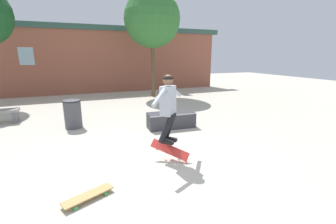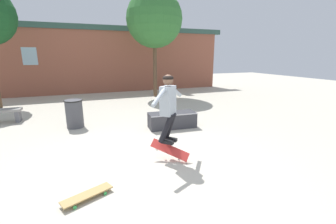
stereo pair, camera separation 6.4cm
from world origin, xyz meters
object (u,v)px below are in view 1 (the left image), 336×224
trash_bin (73,113)px  skateboard_flipping (170,150)px  tree_right (152,19)px  skater (168,103)px  skateboard_resting (88,195)px  skate_ledge (171,120)px

trash_bin → skateboard_flipping: trash_bin is taller
tree_right → skater: 8.16m
trash_bin → skater: (1.89, -3.11, 0.78)m
trash_bin → skateboard_resting: trash_bin is taller
skater → skate_ledge: bearing=112.6°
trash_bin → skater: 3.72m
tree_right → skateboard_resting: bearing=-114.6°
skate_ledge → skateboard_flipping: (-0.89, -2.08, 0.00)m
skater → skateboard_resting: skater is taller
tree_right → skateboard_flipping: 8.59m
skate_ledge → trash_bin: trash_bin is taller
skater → skateboard_resting: (-1.67, -0.84, -1.16)m
tree_right → trash_bin: (-4.00, -4.30, -3.48)m
trash_bin → skateboard_flipping: size_ratio=1.16×
skate_ledge → skater: 2.42m
trash_bin → skateboard_flipping: bearing=-59.0°
tree_right → skateboard_flipping: tree_right is taller
skate_ledge → skateboard_flipping: 2.26m
skater → skateboard_flipping: (0.02, -0.06, -0.99)m
trash_bin → skateboard_resting: size_ratio=1.07×
trash_bin → skateboard_flipping: 3.71m
tree_right → skater: bearing=-105.9°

